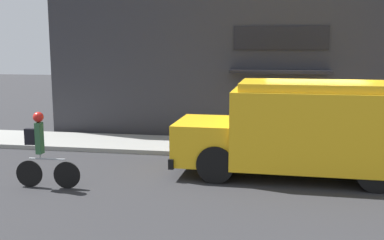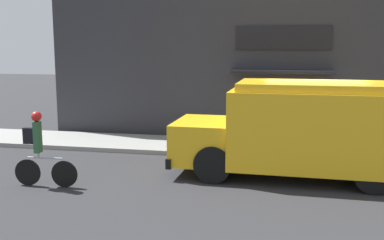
% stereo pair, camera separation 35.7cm
% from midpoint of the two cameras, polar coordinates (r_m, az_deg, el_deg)
% --- Properties ---
extents(ground_plane, '(70.00, 70.00, 0.00)m').
position_cam_midpoint_polar(ground_plane, '(12.73, 14.01, -5.17)').
color(ground_plane, '#2B2B2D').
extents(sidewalk, '(28.00, 2.26, 0.13)m').
position_cam_midpoint_polar(sidewalk, '(13.81, 13.71, -3.75)').
color(sidewalk, gray).
rests_on(sidewalk, ground_plane).
extents(storefront, '(17.67, 1.02, 5.86)m').
position_cam_midpoint_polar(storefront, '(14.95, 13.71, 8.30)').
color(storefront, '#2D2D33').
rests_on(storefront, ground_plane).
extents(school_bus, '(5.72, 2.67, 2.30)m').
position_cam_midpoint_polar(school_bus, '(11.01, 13.43, -1.01)').
color(school_bus, yellow).
rests_on(school_bus, ground_plane).
extents(cyclist, '(1.49, 0.23, 1.71)m').
position_cam_midpoint_polar(cyclist, '(10.54, -19.51, -3.57)').
color(cyclist, black).
rests_on(cyclist, ground_plane).
extents(trash_bin, '(0.51, 0.51, 0.92)m').
position_cam_midpoint_polar(trash_bin, '(13.83, 13.34, -1.49)').
color(trash_bin, slate).
rests_on(trash_bin, sidewalk).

